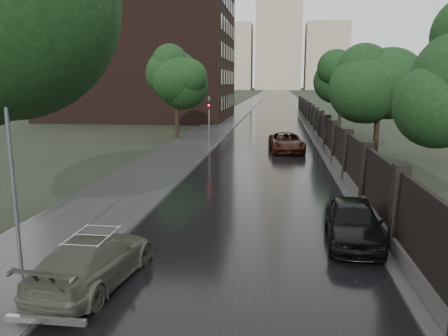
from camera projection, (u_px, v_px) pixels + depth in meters
ground at (226, 332)px, 8.99m from camera, size 800.00×800.00×0.00m
road at (277, 94)px, 193.99m from camera, size 8.00×420.00×0.02m
sidewalk_left at (263, 94)px, 194.70m from camera, size 4.00×420.00×0.16m
verge_right at (289, 94)px, 193.32m from camera, size 3.00×420.00×0.08m
fence_right at (319, 128)px, 39.41m from camera, size 0.45×75.72×2.70m
tree_left_far at (176, 80)px, 38.16m from camera, size 4.25×4.25×7.39m
tree_right_b at (380, 84)px, 28.55m from camera, size 4.08×4.08×7.01m
tree_right_c at (341, 83)px, 46.07m from camera, size 4.08×4.08×7.01m
lamp_post at (13, 183)px, 10.59m from camera, size 0.25×0.12×5.11m
traffic_light at (209, 118)px, 33.38m from camera, size 0.16×0.32×4.00m
brick_building at (141, 46)px, 59.87m from camera, size 24.00×18.00×20.00m
stalinist_tower at (279, 32)px, 293.68m from camera, size 92.00×30.00×159.00m
volga_sedan at (94, 261)px, 11.04m from camera, size 2.25×4.51×1.26m
car_right_near at (353, 222)px, 13.88m from camera, size 1.89×4.21×1.40m
car_right_far at (286, 142)px, 32.17m from camera, size 2.84×5.31×1.42m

